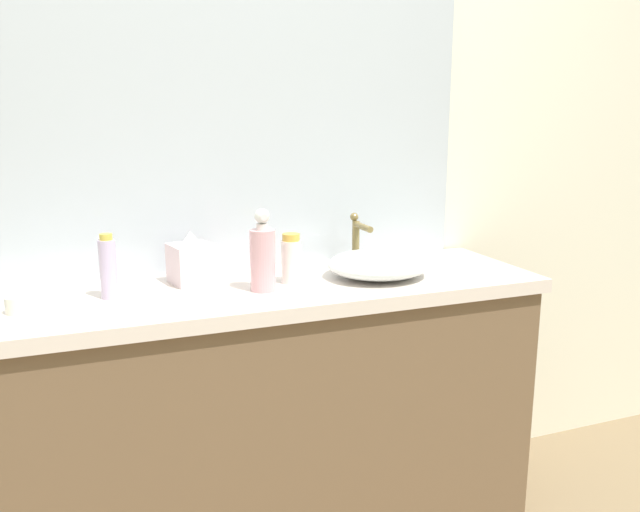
{
  "coord_description": "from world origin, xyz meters",
  "views": [
    {
      "loc": [
        -0.54,
        -1.37,
        1.4
      ],
      "look_at": [
        0.15,
        0.41,
        0.97
      ],
      "focal_mm": 36.08,
      "sensor_mm": 36.0,
      "label": 1
    }
  ],
  "objects_px": {
    "perfume_bottle": "(291,259)",
    "tissue_box": "(191,261)",
    "lotion_bottle": "(108,268)",
    "soap_dispenser": "(263,256)",
    "sink_basin": "(379,264)",
    "candle_jar": "(16,305)"
  },
  "relations": [
    {
      "from": "perfume_bottle",
      "to": "tissue_box",
      "type": "xyz_separation_m",
      "value": [
        -0.28,
        0.11,
        -0.01
      ]
    },
    {
      "from": "lotion_bottle",
      "to": "soap_dispenser",
      "type": "bearing_deg",
      "value": -10.42
    },
    {
      "from": "lotion_bottle",
      "to": "perfume_bottle",
      "type": "distance_m",
      "value": 0.53
    },
    {
      "from": "soap_dispenser",
      "to": "lotion_bottle",
      "type": "bearing_deg",
      "value": 169.58
    },
    {
      "from": "sink_basin",
      "to": "candle_jar",
      "type": "height_order",
      "value": "sink_basin"
    },
    {
      "from": "perfume_bottle",
      "to": "tissue_box",
      "type": "height_order",
      "value": "tissue_box"
    },
    {
      "from": "tissue_box",
      "to": "candle_jar",
      "type": "distance_m",
      "value": 0.5
    },
    {
      "from": "lotion_bottle",
      "to": "tissue_box",
      "type": "distance_m",
      "value": 0.26
    },
    {
      "from": "tissue_box",
      "to": "candle_jar",
      "type": "xyz_separation_m",
      "value": [
        -0.48,
        -0.14,
        -0.05
      ]
    },
    {
      "from": "tissue_box",
      "to": "candle_jar",
      "type": "relative_size",
      "value": 2.96
    },
    {
      "from": "perfume_bottle",
      "to": "soap_dispenser",
      "type": "bearing_deg",
      "value": -153.19
    },
    {
      "from": "soap_dispenser",
      "to": "perfume_bottle",
      "type": "relative_size",
      "value": 1.58
    },
    {
      "from": "perfume_bottle",
      "to": "lotion_bottle",
      "type": "bearing_deg",
      "value": 177.27
    },
    {
      "from": "sink_basin",
      "to": "lotion_bottle",
      "type": "height_order",
      "value": "lotion_bottle"
    },
    {
      "from": "sink_basin",
      "to": "tissue_box",
      "type": "bearing_deg",
      "value": 166.37
    },
    {
      "from": "lotion_bottle",
      "to": "candle_jar",
      "type": "distance_m",
      "value": 0.25
    },
    {
      "from": "sink_basin",
      "to": "candle_jar",
      "type": "xyz_separation_m",
      "value": [
        -1.04,
        -0.0,
        -0.02
      ]
    },
    {
      "from": "sink_basin",
      "to": "soap_dispenser",
      "type": "bearing_deg",
      "value": -176.51
    },
    {
      "from": "sink_basin",
      "to": "candle_jar",
      "type": "relative_size",
      "value": 6.09
    },
    {
      "from": "sink_basin",
      "to": "tissue_box",
      "type": "height_order",
      "value": "tissue_box"
    },
    {
      "from": "tissue_box",
      "to": "sink_basin",
      "type": "bearing_deg",
      "value": -13.63
    },
    {
      "from": "perfume_bottle",
      "to": "candle_jar",
      "type": "distance_m",
      "value": 0.76
    }
  ]
}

